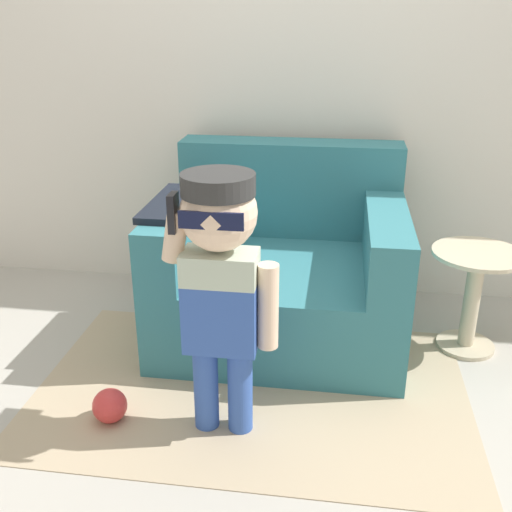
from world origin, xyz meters
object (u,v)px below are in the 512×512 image
Objects in this scene: side_table at (473,291)px; toy_ball at (110,406)px; armchair at (282,268)px; person_child at (221,268)px.

side_table is 1.66m from toy_ball.
armchair is 2.35× the size of side_table.
person_child is 2.05× the size of side_table.
person_child is 0.74m from toy_ball.
person_child is 7.41× the size of toy_ball.
side_table is at bearing 27.61° from toy_ball.
person_child reaches higher than toy_ball.
toy_ball is at bearing -124.28° from armchair.
toy_ball is (-0.44, -0.02, -0.59)m from person_child.
side_table is (1.01, 0.74, -0.37)m from person_child.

